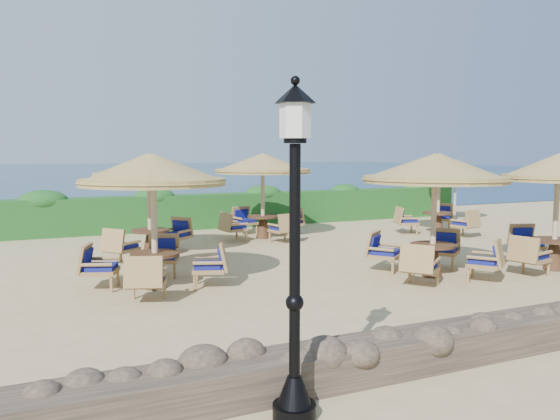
% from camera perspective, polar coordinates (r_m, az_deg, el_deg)
% --- Properties ---
extents(ground, '(120.00, 120.00, 0.00)m').
position_cam_1_polar(ground, '(13.76, 7.57, -5.21)').
color(ground, tan).
rests_on(ground, ground).
extents(sea, '(160.00, 160.00, 0.00)m').
position_cam_1_polar(sea, '(81.87, -18.80, 3.82)').
color(sea, '#0B2848').
rests_on(sea, ground).
extents(hedge, '(18.00, 0.90, 1.20)m').
position_cam_1_polar(hedge, '(20.11, -3.10, 0.10)').
color(hedge, '#164719').
rests_on(hedge, ground).
extents(lamp_post, '(0.44, 0.44, 3.31)m').
position_cam_1_polar(lamp_post, '(5.35, 1.55, -6.01)').
color(lamp_post, black).
rests_on(lamp_post, ground).
extents(extra_parasol, '(2.30, 2.30, 2.41)m').
position_cam_1_polar(extra_parasol, '(22.36, 17.91, 4.45)').
color(extra_parasol, '#C5AF8B').
rests_on(extra_parasol, ground).
extents(cafe_set_0, '(2.87, 2.87, 2.65)m').
position_cam_1_polar(cafe_set_0, '(10.87, -13.09, 1.48)').
color(cafe_set_0, '#C5AF8B').
rests_on(cafe_set_0, ground).
extents(cafe_set_1, '(3.10, 3.10, 2.65)m').
position_cam_1_polar(cafe_set_1, '(12.08, 15.84, 2.11)').
color(cafe_set_1, '#C5AF8B').
rests_on(cafe_set_1, ground).
extents(cafe_set_2, '(2.68, 2.70, 2.65)m').
position_cam_1_polar(cafe_set_2, '(13.79, 26.98, 1.85)').
color(cafe_set_2, '#C5AF8B').
rests_on(cafe_set_2, ground).
extents(cafe_set_3, '(2.79, 2.79, 2.65)m').
position_cam_1_polar(cafe_set_3, '(14.23, -13.53, 3.20)').
color(cafe_set_3, '#C5AF8B').
rests_on(cafe_set_3, ground).
extents(cafe_set_4, '(3.00, 3.00, 2.65)m').
position_cam_1_polar(cafe_set_4, '(16.93, -1.82, 3.32)').
color(cafe_set_4, '#C5AF8B').
rests_on(cafe_set_4, ground).
extents(cafe_set_5, '(2.71, 2.70, 2.65)m').
position_cam_1_polar(cafe_set_5, '(18.69, 16.27, 3.22)').
color(cafe_set_5, '#C5AF8B').
rests_on(cafe_set_5, ground).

